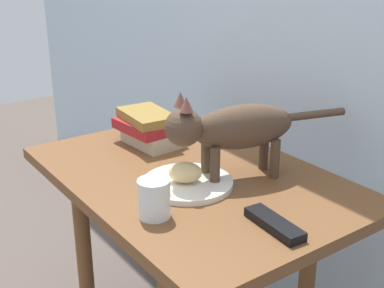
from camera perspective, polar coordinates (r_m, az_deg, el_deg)
The scene contains 7 objects.
side_table at distance 1.35m, azimuth 0.00°, elevation -6.47°, with size 0.85×0.58×0.60m.
plate at distance 1.25m, azimuth -0.48°, elevation -4.33°, with size 0.22×0.22×0.01m, color silver.
bread_roll at distance 1.23m, azimuth -0.74°, elevation -3.16°, with size 0.08×0.06×0.05m, color #E0BC7A.
cat at distance 1.24m, azimuth 4.43°, elevation 1.75°, with size 0.18×0.46×0.23m.
book_stack at distance 1.50m, azimuth -4.74°, elevation 1.78°, with size 0.20×0.15×0.10m.
candle_jar at distance 1.10m, azimuth -4.21°, elevation -6.25°, with size 0.07×0.07×0.08m.
tv_remote at distance 1.08m, azimuth 9.08°, elevation -8.72°, with size 0.15×0.04×0.02m, color black.
Camera 1 is at (0.97, -0.70, 1.14)m, focal length 48.25 mm.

